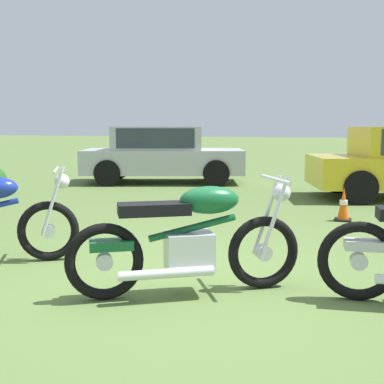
# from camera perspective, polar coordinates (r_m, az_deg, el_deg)

# --- Properties ---
(ground_plane) EXTENTS (120.00, 120.00, 0.00)m
(ground_plane) POSITION_cam_1_polar(r_m,az_deg,el_deg) (4.73, -0.21, -10.12)
(ground_plane) COLOR #567038
(motorcycle_green) EXTENTS (1.81, 1.25, 1.02)m
(motorcycle_green) POSITION_cam_1_polar(r_m,az_deg,el_deg) (4.22, -0.28, -5.55)
(motorcycle_green) COLOR black
(motorcycle_green) RESTS_ON ground
(car_silver) EXTENTS (4.36, 2.88, 1.43)m
(car_silver) POSITION_cam_1_polar(r_m,az_deg,el_deg) (12.60, -3.62, 4.72)
(car_silver) COLOR #B2B5BA
(car_silver) RESTS_ON ground
(traffic_cone) EXTENTS (0.25, 0.25, 0.52)m
(traffic_cone) POSITION_cam_1_polar(r_m,az_deg,el_deg) (7.86, 17.21, -1.51)
(traffic_cone) COLOR #EA590F
(traffic_cone) RESTS_ON ground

